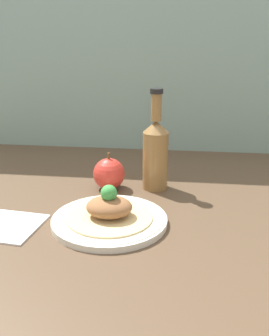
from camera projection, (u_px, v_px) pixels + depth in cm
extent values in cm
cube|color=brown|center=(153.00, 224.00, 88.18)|extent=(180.00, 110.00, 4.00)
cube|color=#84A399|center=(168.00, 28.00, 124.43)|extent=(180.00, 3.00, 80.00)
cylinder|color=silver|center=(110.00, 221.00, 84.05)|extent=(24.77, 24.77, 1.38)
torus|color=silver|center=(109.00, 219.00, 83.89)|extent=(23.75, 23.75, 0.97)
cylinder|color=#D6BC7F|center=(109.00, 217.00, 83.76)|extent=(18.50, 18.50, 0.40)
ellipsoid|color=brown|center=(109.00, 207.00, 82.99)|extent=(9.83, 8.35, 4.25)
sphere|color=green|center=(109.00, 193.00, 81.94)|extent=(3.50, 3.50, 3.50)
cylinder|color=olive|center=(155.00, 161.00, 100.96)|extent=(6.56, 6.56, 15.02)
cone|color=olive|center=(156.00, 127.00, 97.99)|extent=(6.56, 6.56, 2.95)
cylinder|color=olive|center=(156.00, 107.00, 96.39)|extent=(2.62, 2.62, 6.75)
cylinder|color=black|center=(157.00, 91.00, 95.08)|extent=(3.28, 3.28, 1.20)
sphere|color=red|center=(109.00, 174.00, 101.55)|extent=(8.24, 8.24, 8.24)
cylinder|color=brown|center=(109.00, 156.00, 99.98)|extent=(0.66, 0.66, 1.85)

